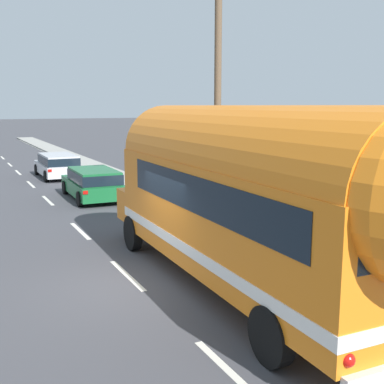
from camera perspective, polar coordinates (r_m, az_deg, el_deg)
ground_plane at (r=11.73m, az=-6.41°, el=-10.62°), size 300.00×300.00×0.00m
lane_markings at (r=24.11m, az=-10.40°, el=0.02°), size 4.03×80.00×0.01m
sidewalk_slab at (r=22.43m, az=-3.46°, el=-0.40°), size 1.89×90.00×0.15m
utility_pole at (r=16.80m, az=3.00°, el=11.03°), size 1.80×0.24×8.50m
painted_bus at (r=10.37m, az=6.87°, el=-0.15°), size 2.79×11.61×4.12m
car_lead at (r=22.18m, az=-11.41°, el=1.17°), size 2.08×4.68×1.37m
car_second at (r=29.34m, az=-15.33°, el=3.15°), size 2.02×4.62×1.37m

